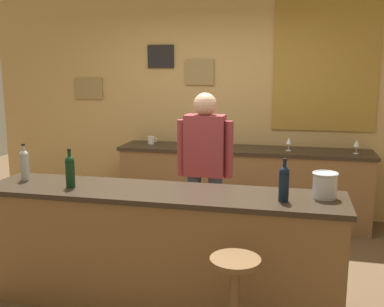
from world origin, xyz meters
The scene contains 15 objects.
ground_plane centered at (0.00, 0.00, 0.00)m, with size 10.00×10.00×0.00m, color brown.
back_wall centered at (0.04, 2.03, 1.42)m, with size 6.00×0.09×2.80m.
bar_counter centered at (0.00, -0.40, 0.46)m, with size 2.78×0.60×0.92m.
side_counter centered at (0.40, 1.65, 0.45)m, with size 2.96×0.56×0.90m.
bartender centered at (0.19, 0.40, 0.94)m, with size 0.52×0.21×1.62m.
bar_stool centered at (0.66, -0.96, 0.46)m, with size 0.32×0.32×0.68m.
wine_bottle_a centered at (-1.19, -0.33, 1.06)m, with size 0.07×0.07×0.31m.
wine_bottle_b centered at (-0.71, -0.46, 1.06)m, with size 0.07×0.07×0.31m.
wine_bottle_c centered at (0.93, -0.47, 1.06)m, with size 0.07×0.07×0.31m.
ice_bucket centered at (1.21, -0.32, 1.02)m, with size 0.19×0.19×0.19m.
wine_glass_a centered at (-0.32, 1.66, 1.01)m, with size 0.07×0.07×0.16m.
wine_glass_b centered at (0.20, 1.58, 1.01)m, with size 0.07×0.07×0.16m.
wine_glass_c centered at (0.92, 1.62, 1.01)m, with size 0.07×0.07×0.16m.
wine_glass_d centered at (1.66, 1.61, 1.01)m, with size 0.07×0.07×0.16m.
coffee_mug centered at (-0.76, 1.71, 0.95)m, with size 0.13×0.08×0.09m.
Camera 1 is at (0.98, -3.58, 1.85)m, focal length 42.26 mm.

